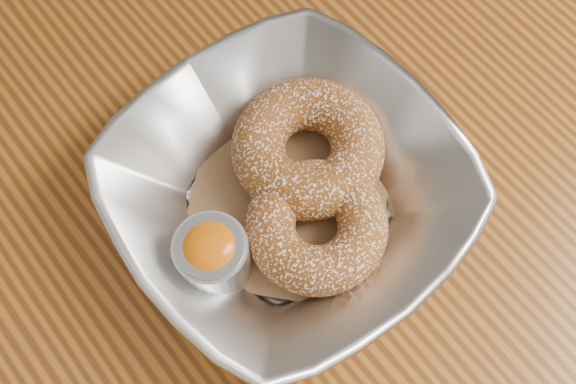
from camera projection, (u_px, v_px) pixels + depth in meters
ground_plane at (291, 371)px, 1.20m from camera, size 4.00×4.00×0.00m
table at (294, 266)px, 0.60m from camera, size 1.20×0.80×0.75m
serving_bowl at (288, 192)px, 0.48m from camera, size 0.24×0.24×0.06m
parchment at (288, 203)px, 0.50m from camera, size 0.20×0.20×0.00m
donut_back at (308, 148)px, 0.50m from camera, size 0.14×0.14×0.04m
donut_front at (317, 226)px, 0.48m from camera, size 0.11×0.11×0.04m
ramekin at (213, 255)px, 0.46m from camera, size 0.05×0.05×0.06m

